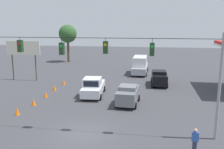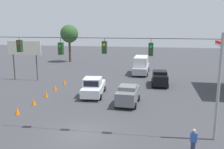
% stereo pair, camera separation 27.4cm
% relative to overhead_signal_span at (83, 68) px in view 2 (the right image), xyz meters
% --- Properties ---
extents(ground_plane, '(140.00, 140.00, 0.00)m').
position_rel_overhead_signal_span_xyz_m(ground_plane, '(0.00, 0.60, -4.79)').
color(ground_plane, '#3D3D42').
extents(overhead_signal_span, '(18.87, 0.38, 7.35)m').
position_rel_overhead_signal_span_xyz_m(overhead_signal_span, '(0.00, 0.00, 0.00)').
color(overhead_signal_span, '#939399').
rests_on(overhead_signal_span, ground_plane).
extents(sedan_black_oncoming_far, '(2.18, 4.45, 1.93)m').
position_rel_overhead_signal_span_xyz_m(sedan_black_oncoming_far, '(-5.82, -15.19, -3.78)').
color(sedan_black_oncoming_far, black).
rests_on(sedan_black_oncoming_far, ground_plane).
extents(sedan_grey_crossing_near, '(2.26, 4.17, 1.91)m').
position_rel_overhead_signal_span_xyz_m(sedan_grey_crossing_near, '(-2.57, -6.73, -3.79)').
color(sedan_grey_crossing_near, slate).
rests_on(sedan_grey_crossing_near, ground_plane).
extents(box_truck_silver_oncoming_deep, '(2.51, 7.02, 2.79)m').
position_rel_overhead_signal_span_xyz_m(box_truck_silver_oncoming_deep, '(-2.95, -22.57, -3.41)').
color(box_truck_silver_oncoming_deep, '#A8AAB2').
rests_on(box_truck_silver_oncoming_deep, ground_plane).
extents(pickup_truck_white_withflow_mid, '(2.55, 5.61, 2.12)m').
position_rel_overhead_signal_span_xyz_m(pickup_truck_white_withflow_mid, '(1.56, -9.16, -3.81)').
color(pickup_truck_white_withflow_mid, silver).
rests_on(pickup_truck_white_withflow_mid, ground_plane).
extents(traffic_cone_nearest, '(0.42, 0.42, 0.67)m').
position_rel_overhead_signal_span_xyz_m(traffic_cone_nearest, '(6.79, -2.19, -4.45)').
color(traffic_cone_nearest, orange).
rests_on(traffic_cone_nearest, ground_plane).
extents(traffic_cone_second, '(0.42, 0.42, 0.67)m').
position_rel_overhead_signal_span_xyz_m(traffic_cone_second, '(6.57, -4.86, -4.45)').
color(traffic_cone_second, orange).
rests_on(traffic_cone_second, ground_plane).
extents(traffic_cone_third, '(0.42, 0.42, 0.67)m').
position_rel_overhead_signal_span_xyz_m(traffic_cone_third, '(6.56, -7.70, -4.45)').
color(traffic_cone_third, orange).
rests_on(traffic_cone_third, ground_plane).
extents(traffic_cone_fourth, '(0.42, 0.42, 0.67)m').
position_rel_overhead_signal_span_xyz_m(traffic_cone_fourth, '(6.66, -10.46, -4.45)').
color(traffic_cone_fourth, orange).
rests_on(traffic_cone_fourth, ground_plane).
extents(traffic_cone_fifth, '(0.42, 0.42, 0.67)m').
position_rel_overhead_signal_span_xyz_m(traffic_cone_fifth, '(6.63, -13.57, -4.45)').
color(traffic_cone_fifth, orange).
rests_on(traffic_cone_fifth, ground_plane).
extents(roadside_billboard, '(4.99, 0.16, 5.54)m').
position_rel_overhead_signal_span_xyz_m(roadside_billboard, '(13.01, -15.26, -0.59)').
color(roadside_billboard, '#4C473D').
rests_on(roadside_billboard, ground_plane).
extents(pedestrian, '(0.40, 0.28, 1.57)m').
position_rel_overhead_signal_span_xyz_m(pedestrian, '(-7.61, 2.10, -4.01)').
color(pedestrian, '#2D334C').
rests_on(pedestrian, ground_plane).
extents(tree_horizon_left, '(3.70, 3.70, 7.71)m').
position_rel_overhead_signal_span_xyz_m(tree_horizon_left, '(12.56, -32.90, 1.00)').
color(tree_horizon_left, '#4C3823').
rests_on(tree_horizon_left, ground_plane).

